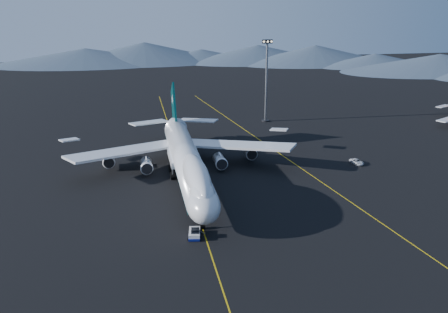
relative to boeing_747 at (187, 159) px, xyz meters
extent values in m
plane|color=black|center=(0.00, -0.03, -5.81)|extent=(500.00, 500.00, 0.00)
cube|color=#C8A20B|center=(0.00, -0.03, -5.80)|extent=(0.25, 220.00, 0.01)
cube|color=#C8A20B|center=(30.00, 9.97, -5.80)|extent=(28.08, 198.09, 0.01)
cone|color=#3F4F61|center=(-40.81, 231.40, 0.19)|extent=(100.00, 100.00, 12.00)
cone|color=#3F4F61|center=(36.76, 232.07, 0.19)|extent=(100.00, 100.00, 12.00)
cone|color=#3F4F61|center=(110.33, 207.46, 0.19)|extent=(100.00, 100.00, 12.00)
cone|color=#3F4F61|center=(171.87, 160.24, 0.19)|extent=(100.00, 100.00, 12.00)
cylinder|color=silver|center=(0.00, -0.03, -0.21)|extent=(6.50, 56.00, 6.50)
ellipsoid|color=silver|center=(0.00, -28.03, -0.21)|extent=(6.50, 10.40, 6.50)
ellipsoid|color=silver|center=(0.00, -18.53, 2.29)|extent=(5.13, 25.16, 5.85)
cube|color=black|center=(0.00, -30.03, 0.99)|extent=(3.60, 1.61, 1.29)
cone|color=silver|center=(0.00, 32.97, 0.59)|extent=(6.50, 12.00, 6.50)
cube|color=#033637|center=(0.00, 0.97, -1.11)|extent=(6.24, 60.00, 1.10)
cube|color=silver|center=(0.00, 5.47, -1.31)|extent=(7.50, 13.00, 1.60)
cube|color=silver|center=(-14.50, 11.47, -0.61)|extent=(30.62, 23.28, 2.83)
cube|color=silver|center=(14.50, 11.47, -0.61)|extent=(30.62, 23.28, 2.83)
cylinder|color=slate|center=(-9.50, 7.47, -3.41)|extent=(2.90, 5.50, 2.90)
cylinder|color=slate|center=(-19.00, 13.97, -3.41)|extent=(2.90, 5.50, 2.90)
cylinder|color=slate|center=(9.50, 7.47, -3.41)|extent=(2.90, 5.50, 2.90)
cylinder|color=slate|center=(19.00, 13.97, -3.41)|extent=(2.90, 5.50, 2.90)
cube|color=#033637|center=(0.00, 31.97, 5.59)|extent=(0.55, 14.11, 15.94)
cube|color=silver|center=(-7.50, 34.47, 0.99)|extent=(12.39, 9.47, 0.98)
cube|color=silver|center=(7.50, 34.47, 0.99)|extent=(12.39, 9.47, 0.98)
cylinder|color=black|center=(0.00, -26.53, -5.26)|extent=(0.90, 1.10, 1.10)
cube|color=silver|center=(-1.98, -29.53, -5.11)|extent=(2.69, 4.41, 1.03)
cube|color=navy|center=(-1.98, -29.53, -5.49)|extent=(2.81, 4.61, 0.47)
cube|color=black|center=(-1.98, -29.53, -4.36)|extent=(1.72, 1.72, 0.85)
imported|color=silver|center=(46.75, 4.86, -5.17)|extent=(2.98, 4.96, 1.29)
cylinder|color=black|center=(35.00, 56.05, -5.59)|extent=(2.69, 2.69, 0.45)
cylinder|color=slate|center=(35.00, 56.05, 8.20)|extent=(0.78, 0.78, 28.02)
cube|color=black|center=(35.00, 56.05, 22.55)|extent=(3.59, 0.90, 1.35)
camera|label=1|loc=(-12.16, -114.25, 37.77)|focal=40.00mm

